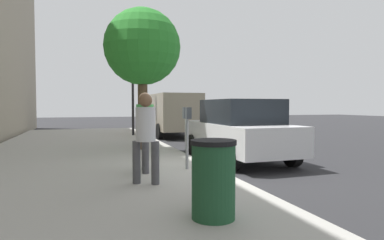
{
  "coord_description": "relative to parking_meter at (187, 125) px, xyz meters",
  "views": [
    {
      "loc": [
        -7.45,
        2.86,
        1.6
      ],
      "look_at": [
        -0.14,
        0.49,
        1.26
      ],
      "focal_mm": 30.7,
      "sensor_mm": 36.0,
      "label": 1
    }
  ],
  "objects": [
    {
      "name": "pedestrian_at_meter",
      "position": [
        -0.03,
        0.96,
        -0.0
      ],
      "size": [
        0.52,
        0.38,
        1.73
      ],
      "rotation": [
        0.0,
        0.0,
        -1.7
      ],
      "color": "#47474C",
      "rests_on": "sidewalk_slab"
    },
    {
      "name": "street_tree",
      "position": [
        3.75,
        0.39,
        2.34
      ],
      "size": [
        2.52,
        2.52,
        4.64
      ],
      "color": "brown",
      "rests_on": "sidewalk_slab"
    },
    {
      "name": "sidewalk_slab",
      "position": [
        0.34,
        2.32,
        -1.09
      ],
      "size": [
        28.0,
        6.0,
        0.15
      ],
      "primitive_type": "cube",
      "color": "#A8A59E",
      "rests_on": "ground_plane"
    },
    {
      "name": "pedestrian_bystander",
      "position": [
        -1.13,
        1.14,
        -0.05
      ],
      "size": [
        0.36,
        0.47,
        1.67
      ],
      "rotation": [
        0.0,
        0.0,
        -0.51
      ],
      "color": "#47474C",
      "rests_on": "sidewalk_slab"
    },
    {
      "name": "parked_sedan_near",
      "position": [
        1.52,
        -2.03,
        -0.27
      ],
      "size": [
        4.43,
        2.03,
        1.77
      ],
      "color": "silver",
      "rests_on": "ground_plane"
    },
    {
      "name": "trash_bin",
      "position": [
        -3.24,
        0.64,
        -0.51
      ],
      "size": [
        0.59,
        0.59,
        1.01
      ],
      "color": "#1E4C2D",
      "rests_on": "sidewalk_slab"
    },
    {
      "name": "parked_van_far",
      "position": [
        9.74,
        -2.03,
        0.09
      ],
      "size": [
        5.24,
        2.2,
        2.18
      ],
      "color": "gray",
      "rests_on": "ground_plane"
    },
    {
      "name": "traffic_signal",
      "position": [
        9.04,
        -0.11,
        1.41
      ],
      "size": [
        0.24,
        0.44,
        3.6
      ],
      "color": "black",
      "rests_on": "sidewalk_slab"
    },
    {
      "name": "ground_plane",
      "position": [
        0.34,
        -0.68,
        -1.17
      ],
      "size": [
        80.0,
        80.0,
        0.0
      ],
      "primitive_type": "plane",
      "color": "#2B2B2D",
      "rests_on": "ground"
    },
    {
      "name": "parking_meter",
      "position": [
        0.0,
        0.0,
        0.0
      ],
      "size": [
        0.36,
        0.12,
        1.41
      ],
      "color": "gray",
      "rests_on": "sidewalk_slab"
    }
  ]
}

